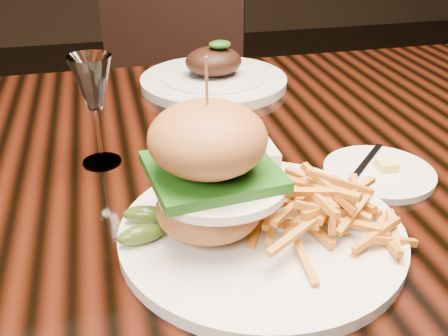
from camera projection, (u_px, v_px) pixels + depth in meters
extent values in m
cube|color=black|center=(226.00, 163.00, 0.81)|extent=(1.60, 0.90, 0.04)
cylinder|color=silver|center=(261.00, 232.00, 0.60)|extent=(0.33, 0.33, 0.01)
ellipsoid|color=#935A2F|center=(209.00, 209.00, 0.58)|extent=(0.12, 0.12, 0.05)
ellipsoid|color=white|center=(223.00, 193.00, 0.55)|extent=(0.14, 0.11, 0.01)
ellipsoid|color=orange|center=(248.00, 192.00, 0.54)|extent=(0.03, 0.03, 0.01)
cube|color=#235E17|center=(208.00, 175.00, 0.56)|extent=(0.15, 0.14, 0.01)
ellipsoid|color=brown|center=(208.00, 138.00, 0.54)|extent=(0.13, 0.13, 0.08)
cylinder|color=olive|center=(207.00, 104.00, 0.52)|extent=(0.00, 0.00, 0.10)
ellipsoid|color=#2B4612|center=(141.00, 235.00, 0.57)|extent=(0.05, 0.03, 0.02)
ellipsoid|color=#2B4612|center=(146.00, 215.00, 0.60)|extent=(0.06, 0.03, 0.02)
cylinder|color=silver|center=(379.00, 173.00, 0.73)|extent=(0.15, 0.15, 0.01)
cube|color=#F2D94E|center=(387.00, 165.00, 0.73)|extent=(0.03, 0.03, 0.01)
cube|color=silver|center=(366.00, 163.00, 0.74)|extent=(0.10, 0.10, 0.00)
cube|color=silver|center=(246.00, 157.00, 0.74)|extent=(0.09, 0.09, 0.04)
cylinder|color=white|center=(102.00, 162.00, 0.76)|extent=(0.06, 0.06, 0.00)
cylinder|color=white|center=(99.00, 135.00, 0.74)|extent=(0.01, 0.01, 0.08)
cone|color=white|center=(92.00, 83.00, 0.71)|extent=(0.06, 0.06, 0.07)
cylinder|color=silver|center=(214.00, 81.00, 1.05)|extent=(0.29, 0.29, 0.02)
cylinder|color=silver|center=(214.00, 80.00, 1.05)|extent=(0.21, 0.21, 0.02)
ellipsoid|color=black|center=(214.00, 61.00, 1.03)|extent=(0.11, 0.09, 0.06)
ellipsoid|color=#235E17|center=(220.00, 44.00, 1.00)|extent=(0.04, 0.03, 0.02)
cube|color=black|center=(163.00, 124.00, 1.62)|extent=(0.59, 0.59, 0.06)
cube|color=black|center=(173.00, 26.00, 1.68)|extent=(0.45, 0.21, 0.50)
cylinder|color=black|center=(92.00, 214.00, 1.58)|extent=(0.04, 0.04, 0.45)
cylinder|color=black|center=(216.00, 223.00, 1.54)|extent=(0.04, 0.04, 0.45)
cylinder|color=black|center=(127.00, 157.00, 1.91)|extent=(0.04, 0.04, 0.45)
cylinder|color=black|center=(230.00, 163.00, 1.87)|extent=(0.04, 0.04, 0.45)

